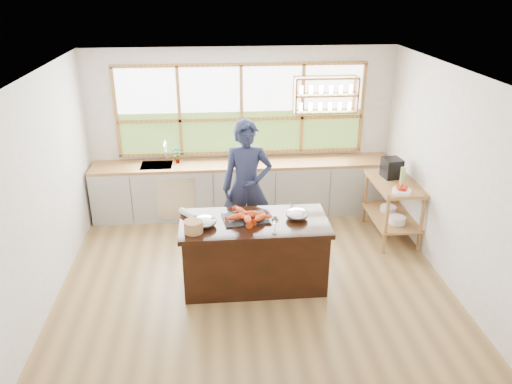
{
  "coord_description": "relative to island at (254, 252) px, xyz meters",
  "views": [
    {
      "loc": [
        -0.47,
        -5.72,
        3.7
      ],
      "look_at": [
        0.05,
        0.15,
        1.14
      ],
      "focal_mm": 35.0,
      "sensor_mm": 36.0,
      "label": 1
    }
  ],
  "objects": [
    {
      "name": "wine_bottle",
      "position": [
        2.24,
        0.98,
        0.58
      ],
      "size": [
        0.09,
        0.09,
        0.27
      ],
      "primitive_type": "cylinder",
      "rotation": [
        0.0,
        0.0,
        -0.33
      ],
      "color": "#8FA756",
      "rests_on": "right_shelf_unit"
    },
    {
      "name": "right_shelf_unit",
      "position": [
        2.19,
        1.09,
        0.15
      ],
      "size": [
        0.62,
        1.1,
        0.9
      ],
      "color": "olive",
      "rests_on": "ground_plane"
    },
    {
      "name": "ground_plane",
      "position": [
        0.0,
        0.2,
        -0.45
      ],
      "size": [
        5.0,
        5.0,
        0.0
      ],
      "primitive_type": "plane",
      "color": "olive"
    },
    {
      "name": "back_counter",
      "position": [
        -0.02,
        2.14,
        0.0
      ],
      "size": [
        4.9,
        0.63,
        0.9
      ],
      "color": "#ACA9A3",
      "rests_on": "ground_plane"
    },
    {
      "name": "lobster_pile",
      "position": [
        -0.08,
        0.04,
        0.5
      ],
      "size": [
        0.52,
        0.48,
        0.08
      ],
      "color": "#C4470F",
      "rests_on": "slate_board"
    },
    {
      "name": "parchment_roll",
      "position": [
        -0.83,
        0.2,
        0.49
      ],
      "size": [
        0.25,
        0.29,
        0.08
      ],
      "primitive_type": "cylinder",
      "rotation": [
        1.57,
        0.0,
        0.65
      ],
      "color": "silver",
      "rests_on": "island"
    },
    {
      "name": "potted_plant",
      "position": [
        -1.07,
        2.2,
        0.59
      ],
      "size": [
        0.17,
        0.15,
        0.28
      ],
      "primitive_type": "imported",
      "rotation": [
        0.0,
        0.0,
        0.4
      ],
      "color": "slate",
      "rests_on": "back_counter"
    },
    {
      "name": "cook",
      "position": [
        -0.02,
        0.93,
        0.52
      ],
      "size": [
        0.74,
        0.51,
        1.94
      ],
      "primitive_type": "imported",
      "rotation": [
        0.0,
        0.0,
        -0.06
      ],
      "color": "#1A203A",
      "rests_on": "ground_plane"
    },
    {
      "name": "mixing_bowl_right",
      "position": [
        0.54,
        0.03,
        0.51
      ],
      "size": [
        0.29,
        0.29,
        0.14
      ],
      "primitive_type": "ellipsoid",
      "color": "silver",
      "rests_on": "island"
    },
    {
      "name": "wicker_basket",
      "position": [
        -0.74,
        -0.22,
        0.52
      ],
      "size": [
        0.23,
        0.23,
        0.15
      ],
      "primitive_type": "cylinder",
      "color": "#B2884A",
      "rests_on": "island"
    },
    {
      "name": "cutting_board",
      "position": [
        0.02,
        2.14,
        0.45
      ],
      "size": [
        0.44,
        0.35,
        0.01
      ],
      "primitive_type": "cube",
      "rotation": [
        0.0,
        0.0,
        0.13
      ],
      "color": "green",
      "rests_on": "back_counter"
    },
    {
      "name": "room_shell",
      "position": [
        0.02,
        0.71,
        1.3
      ],
      "size": [
        5.02,
        4.52,
        2.71
      ],
      "color": "silver",
      "rests_on": "ground_plane"
    },
    {
      "name": "wine_glass",
      "position": [
        0.22,
        -0.33,
        0.61
      ],
      "size": [
        0.08,
        0.08,
        0.22
      ],
      "color": "silver",
      "rests_on": "island"
    },
    {
      "name": "mixing_bowl_left",
      "position": [
        -0.61,
        -0.07,
        0.51
      ],
      "size": [
        0.29,
        0.29,
        0.14
      ],
      "primitive_type": "ellipsoid",
      "color": "silver",
      "rests_on": "island"
    },
    {
      "name": "island",
      "position": [
        0.0,
        0.0,
        0.0
      ],
      "size": [
        1.85,
        0.9,
        0.9
      ],
      "color": "black",
      "rests_on": "ground_plane"
    },
    {
      "name": "slate_board",
      "position": [
        -0.11,
        0.07,
        0.45
      ],
      "size": [
        0.6,
        0.47,
        0.02
      ],
      "primitive_type": "cube",
      "rotation": [
        0.0,
        0.0,
        0.14
      ],
      "color": "black",
      "rests_on": "island"
    },
    {
      "name": "espresso_machine",
      "position": [
        2.19,
        1.3,
        0.59
      ],
      "size": [
        0.29,
        0.31,
        0.29
      ],
      "primitive_type": "cube",
      "rotation": [
        0.0,
        0.0,
        0.13
      ],
      "color": "black",
      "rests_on": "right_shelf_unit"
    },
    {
      "name": "fruit_bowl",
      "position": [
        2.14,
        0.7,
        0.49
      ],
      "size": [
        0.26,
        0.26,
        0.11
      ],
      "color": "white",
      "rests_on": "right_shelf_unit"
    }
  ]
}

